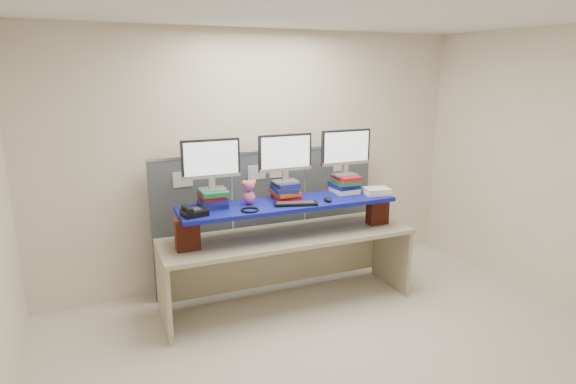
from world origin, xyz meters
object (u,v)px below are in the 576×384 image
blue_board (288,204)px  desk_phone (193,212)px  monitor_left (211,161)px  desk (288,249)px  keyboard (296,204)px  monitor_right (346,150)px  monitor_center (285,155)px

blue_board → desk_phone: bearing=-174.2°
desk_phone → monitor_left: bearing=33.1°
desk → keyboard: keyboard is taller
blue_board → keyboard: (0.02, -0.13, 0.03)m
blue_board → desk: bearing=-177.6°
desk → keyboard: 0.52m
monitor_right → monitor_center: bearing=180.0°
desk → monitor_right: 1.18m
blue_board → monitor_left: monitor_left is taller
monitor_left → monitor_center: monitor_center is taller
monitor_left → monitor_center: 0.74m
desk → monitor_right: bearing=9.6°
keyboard → monitor_left: bearing=177.0°
monitor_left → monitor_right: monitor_right is taller
monitor_center → blue_board: bearing=-98.9°
monitor_right → keyboard: 0.84m
desk → monitor_center: bearing=81.1°
blue_board → monitor_right: (0.70, 0.09, 0.48)m
monitor_center → keyboard: 0.50m
blue_board → monitor_center: size_ratio=3.89×
blue_board → keyboard: size_ratio=4.88×
monitor_left → desk_phone: 0.51m
monitor_right → desk_phone: 1.72m
monitor_left → blue_board: bearing=-9.3°
monitor_right → desk: bearing=-170.4°
monitor_left → monitor_right: size_ratio=1.00×
monitor_right → desk_phone: bearing=-172.6°
monitor_center → desk_phone: 1.08m
blue_board → monitor_left: (-0.72, 0.15, 0.46)m
monitor_right → desk_phone: (-1.66, -0.14, -0.43)m
monitor_center → monitor_right: monitor_right is taller
monitor_center → desk_phone: monitor_center is taller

